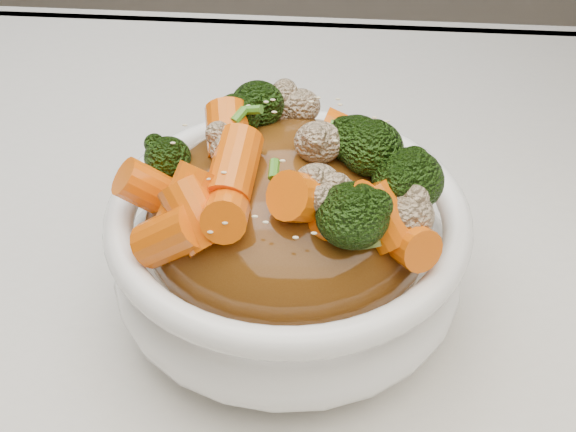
# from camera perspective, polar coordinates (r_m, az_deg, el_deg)

# --- Properties ---
(tablecloth) EXTENTS (1.20, 0.80, 0.04)m
(tablecloth) POSITION_cam_1_polar(r_m,az_deg,el_deg) (0.48, 1.48, -10.92)
(tablecloth) COLOR silver
(tablecloth) RESTS_ON dining_table
(bowl) EXTENTS (0.24, 0.24, 0.08)m
(bowl) POSITION_cam_1_polar(r_m,az_deg,el_deg) (0.46, 0.00, -2.85)
(bowl) COLOR white
(bowl) RESTS_ON tablecloth
(sauce_base) EXTENTS (0.19, 0.19, 0.09)m
(sauce_base) POSITION_cam_1_polar(r_m,az_deg,el_deg) (0.44, 0.00, -0.27)
(sauce_base) COLOR #57300E
(sauce_base) RESTS_ON bowl
(carrots) EXTENTS (0.19, 0.19, 0.05)m
(carrots) POSITION_cam_1_polar(r_m,az_deg,el_deg) (0.40, 0.00, 5.88)
(carrots) COLOR #EE6207
(carrots) RESTS_ON sauce_base
(broccoli) EXTENTS (0.19, 0.19, 0.04)m
(broccoli) POSITION_cam_1_polar(r_m,az_deg,el_deg) (0.40, 0.00, 5.78)
(broccoli) COLOR black
(broccoli) RESTS_ON sauce_base
(cauliflower) EXTENTS (0.19, 0.19, 0.03)m
(cauliflower) POSITION_cam_1_polar(r_m,az_deg,el_deg) (0.41, 0.00, 5.56)
(cauliflower) COLOR tan
(cauliflower) RESTS_ON sauce_base
(scallions) EXTENTS (0.14, 0.14, 0.02)m
(scallions) POSITION_cam_1_polar(r_m,az_deg,el_deg) (0.40, 0.00, 5.99)
(scallions) COLOR #3C7E1D
(scallions) RESTS_ON sauce_base
(sesame_seeds) EXTENTS (0.17, 0.17, 0.01)m
(sesame_seeds) POSITION_cam_1_polar(r_m,az_deg,el_deg) (0.40, 0.00, 5.99)
(sesame_seeds) COLOR beige
(sesame_seeds) RESTS_ON sauce_base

